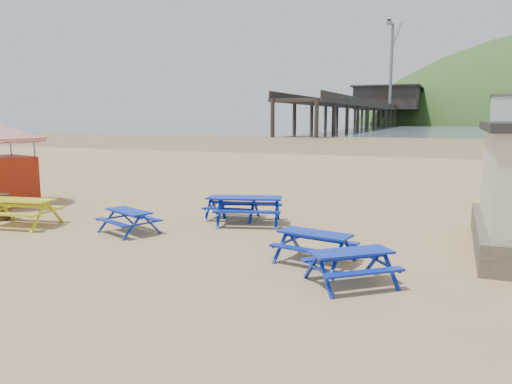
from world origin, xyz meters
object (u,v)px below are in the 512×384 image
at_px(picnic_table_blue_a, 232,208).
at_px(litter_bin, 1,207).
at_px(picnic_table_blue_b, 249,210).
at_px(picnic_table_yellow, 22,213).

relative_size(picnic_table_blue_a, litter_bin, 2.21).
xyz_separation_m(picnic_table_blue_b, picnic_table_yellow, (-6.28, -2.83, -0.01)).
relative_size(picnic_table_yellow, litter_bin, 2.62).
xyz_separation_m(picnic_table_blue_a, litter_bin, (-6.80, -2.94, 0.08)).
height_order(picnic_table_blue_a, picnic_table_blue_b, picnic_table_blue_b).
bearing_deg(picnic_table_blue_a, litter_bin, -165.52).
relative_size(picnic_table_blue_a, picnic_table_blue_b, 0.77).
bearing_deg(litter_bin, picnic_table_blue_a, 23.41).
bearing_deg(picnic_table_blue_a, picnic_table_yellow, -157.20).
distance_m(picnic_table_blue_b, litter_bin, 7.98).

